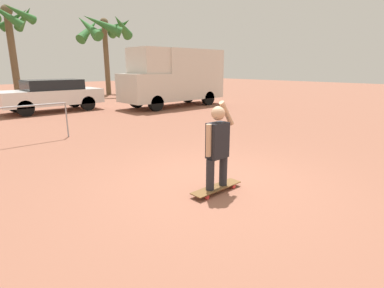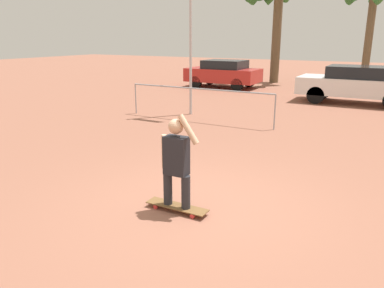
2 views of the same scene
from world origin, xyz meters
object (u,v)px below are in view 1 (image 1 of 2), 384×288
at_px(person_skateboarder, 217,143).
at_px(palm_tree_near_van, 105,30).
at_px(palm_tree_center_background, 9,23).
at_px(skateboard, 216,188).
at_px(parked_car_white, 52,94).
at_px(camper_van, 175,76).

distance_m(person_skateboarder, palm_tree_near_van, 20.51).
distance_m(palm_tree_near_van, palm_tree_center_background, 6.75).
relative_size(skateboard, parked_car_white, 0.23).
distance_m(skateboard, camper_van, 11.96).
relative_size(camper_van, parked_car_white, 1.29).
height_order(skateboard, palm_tree_center_background, palm_tree_center_background).
bearing_deg(camper_van, parked_car_white, 156.42).
distance_m(skateboard, parked_car_white, 12.14).
xyz_separation_m(person_skateboarder, parked_car_white, (1.31, 12.05, -0.05)).
height_order(skateboard, parked_car_white, parked_car_white).
relative_size(skateboard, palm_tree_near_van, 0.17).
distance_m(skateboard, palm_tree_near_van, 20.68).
bearing_deg(palm_tree_center_background, skateboard, -93.61).
height_order(camper_van, palm_tree_center_background, palm_tree_center_background).
height_order(camper_van, palm_tree_near_van, palm_tree_near_van).
bearing_deg(person_skateboarder, palm_tree_center_background, 86.39).
bearing_deg(parked_car_white, camper_van, -23.58).
relative_size(skateboard, person_skateboarder, 0.69).
bearing_deg(camper_van, palm_tree_center_background, 127.04).
bearing_deg(skateboard, parked_car_white, 83.81).
xyz_separation_m(skateboard, parked_car_white, (1.31, 12.05, 0.75)).
relative_size(parked_car_white, palm_tree_center_background, 0.80).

